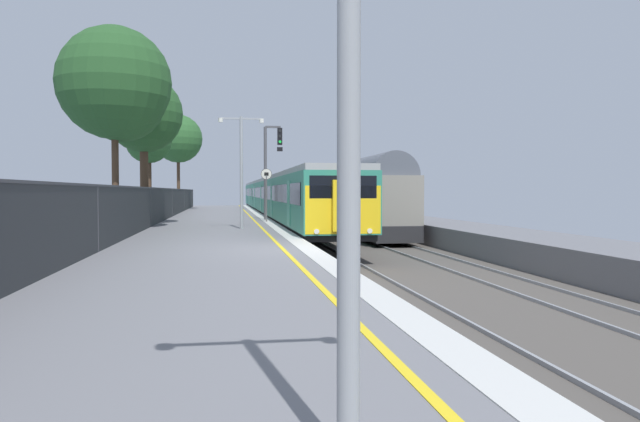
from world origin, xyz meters
The scene contains 11 objects.
ground centered at (2.64, 0.00, -0.61)m, with size 17.40×110.00×1.21m.
commuter_train_at_platform centered at (2.10, 33.07, 1.27)m, with size 2.83×59.78×3.81m.
freight_train_adjacent_track centered at (6.10, 24.88, 1.49)m, with size 2.60×29.89×4.55m.
signal_gantry centered at (0.61, 18.09, 3.41)m, with size 1.10×0.24×5.50m.
speed_limit_sign centered at (0.25, 15.78, 1.85)m, with size 0.59×0.08×2.91m.
platform_lamp_mid centered at (-1.27, 9.68, 2.98)m, with size 2.00×0.20×4.98m.
platform_back_fence centered at (-5.45, 0.00, 0.97)m, with size 0.07×99.00×1.86m.
background_tree_left centered at (-6.21, 39.70, 6.41)m, with size 4.42×4.42×8.74m.
background_tree_centre centered at (-5.99, 13.84, 5.42)m, with size 3.84×3.84×7.45m.
background_tree_right centered at (-6.54, 9.64, 6.08)m, with size 4.80×4.80×8.68m.
background_tree_back centered at (-6.96, 24.13, 4.94)m, with size 3.05×3.05×6.59m.
Camera 1 is at (-1.99, -17.16, 1.67)m, focal length 33.70 mm.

